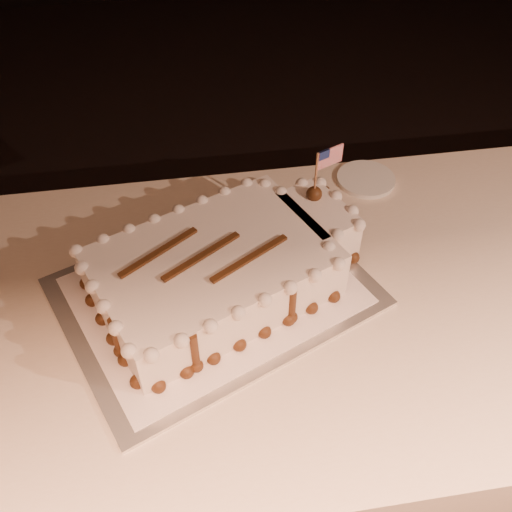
{
  "coord_description": "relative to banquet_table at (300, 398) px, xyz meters",
  "views": [
    {
      "loc": [
        -0.21,
        -0.08,
        1.58
      ],
      "look_at": [
        -0.1,
        0.63,
        0.84
      ],
      "focal_mm": 40.0,
      "sensor_mm": 36.0,
      "label": 1
    }
  ],
  "objects": [
    {
      "name": "banquet_table",
      "position": [
        0.0,
        0.0,
        0.0
      ],
      "size": [
        2.4,
        0.8,
        0.75
      ],
      "primitive_type": "cube",
      "color": "beige",
      "rests_on": "ground"
    },
    {
      "name": "cake_board",
      "position": [
        -0.18,
        0.03,
        0.38
      ],
      "size": [
        0.67,
        0.6,
        0.01
      ],
      "primitive_type": "cube",
      "rotation": [
        0.0,
        0.0,
        0.41
      ],
      "color": "silver",
      "rests_on": "banquet_table"
    },
    {
      "name": "doily",
      "position": [
        -0.18,
        0.03,
        0.38
      ],
      "size": [
        0.6,
        0.54,
        0.0
      ],
      "primitive_type": "cube",
      "rotation": [
        0.0,
        0.0,
        0.41
      ],
      "color": "white",
      "rests_on": "cake_board"
    },
    {
      "name": "sheet_cake",
      "position": [
        -0.15,
        0.05,
        0.43
      ],
      "size": [
        0.55,
        0.42,
        0.21
      ],
      "color": "white",
      "rests_on": "doily"
    },
    {
      "name": "side_plate",
      "position": [
        0.2,
        0.32,
        0.38
      ],
      "size": [
        0.13,
        0.13,
        0.01
      ],
      "primitive_type": "cylinder",
      "color": "white",
      "rests_on": "banquet_table"
    }
  ]
}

